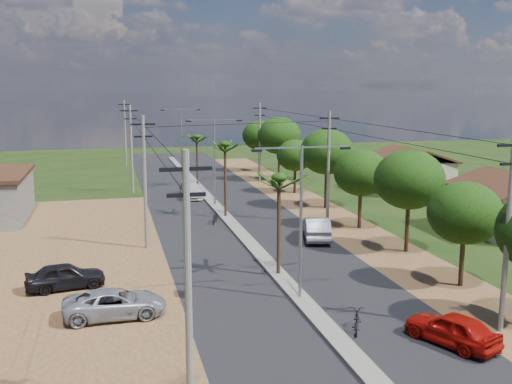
{
  "coord_description": "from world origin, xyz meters",
  "views": [
    {
      "loc": [
        -9.24,
        -27.98,
        10.89
      ],
      "look_at": [
        1.4,
        15.07,
        3.0
      ],
      "focal_mm": 42.0,
      "sensor_mm": 36.0,
      "label": 1
    }
  ],
  "objects_px": {
    "car_silver_mid": "(317,229)",
    "roadside_sign": "(188,288)",
    "car_parked_silver": "(115,304)",
    "car_white_far": "(192,191)",
    "car_parked_dark": "(65,277)",
    "moto_rider_east": "(356,322)",
    "car_red_near": "(452,329)"
  },
  "relations": [
    {
      "from": "car_white_far",
      "to": "car_parked_dark",
      "type": "relative_size",
      "value": 1.15
    },
    {
      "from": "car_red_near",
      "to": "car_parked_silver",
      "type": "height_order",
      "value": "car_red_near"
    },
    {
      "from": "car_parked_dark",
      "to": "car_white_far",
      "type": "bearing_deg",
      "value": -32.89
    },
    {
      "from": "car_red_near",
      "to": "car_silver_mid",
      "type": "bearing_deg",
      "value": -115.62
    },
    {
      "from": "car_silver_mid",
      "to": "roadside_sign",
      "type": "distance_m",
      "value": 14.15
    },
    {
      "from": "car_parked_silver",
      "to": "roadside_sign",
      "type": "height_order",
      "value": "car_parked_silver"
    },
    {
      "from": "car_parked_dark",
      "to": "moto_rider_east",
      "type": "xyz_separation_m",
      "value": [
        13.01,
        -9.12,
        -0.23
      ]
    },
    {
      "from": "car_parked_silver",
      "to": "car_parked_dark",
      "type": "xyz_separation_m",
      "value": [
        -2.54,
        4.8,
        0.04
      ]
    },
    {
      "from": "car_silver_mid",
      "to": "moto_rider_east",
      "type": "bearing_deg",
      "value": 92.03
    },
    {
      "from": "car_parked_dark",
      "to": "moto_rider_east",
      "type": "relative_size",
      "value": 2.3
    },
    {
      "from": "car_silver_mid",
      "to": "moto_rider_east",
      "type": "distance_m",
      "value": 16.38
    },
    {
      "from": "car_red_near",
      "to": "car_silver_mid",
      "type": "height_order",
      "value": "car_silver_mid"
    },
    {
      "from": "car_parked_silver",
      "to": "car_white_far",
      "type": "bearing_deg",
      "value": -16.23
    },
    {
      "from": "car_white_far",
      "to": "roadside_sign",
      "type": "bearing_deg",
      "value": -95.19
    },
    {
      "from": "car_parked_silver",
      "to": "roadside_sign",
      "type": "relative_size",
      "value": 4.38
    },
    {
      "from": "car_silver_mid",
      "to": "roadside_sign",
      "type": "xyz_separation_m",
      "value": [
        -10.5,
        -9.48,
        -0.35
      ]
    },
    {
      "from": "car_silver_mid",
      "to": "car_parked_dark",
      "type": "relative_size",
      "value": 1.17
    },
    {
      "from": "car_parked_dark",
      "to": "roadside_sign",
      "type": "xyz_separation_m",
      "value": [
        6.31,
        -2.68,
        -0.26
      ]
    },
    {
      "from": "car_white_far",
      "to": "car_parked_silver",
      "type": "distance_m",
      "value": 30.81
    },
    {
      "from": "car_red_near",
      "to": "roadside_sign",
      "type": "xyz_separation_m",
      "value": [
        -10.08,
        8.7,
        -0.25
      ]
    },
    {
      "from": "car_red_near",
      "to": "car_silver_mid",
      "type": "xyz_separation_m",
      "value": [
        0.42,
        18.18,
        0.11
      ]
    },
    {
      "from": "car_red_near",
      "to": "car_parked_silver",
      "type": "distance_m",
      "value": 15.33
    },
    {
      "from": "moto_rider_east",
      "to": "car_parked_silver",
      "type": "bearing_deg",
      "value": 0.84
    },
    {
      "from": "car_parked_dark",
      "to": "moto_rider_east",
      "type": "bearing_deg",
      "value": -135.51
    },
    {
      "from": "car_white_far",
      "to": "car_parked_dark",
      "type": "bearing_deg",
      "value": -109.37
    },
    {
      "from": "car_silver_mid",
      "to": "roadside_sign",
      "type": "relative_size",
      "value": 4.45
    },
    {
      "from": "car_parked_silver",
      "to": "car_silver_mid",
      "type": "bearing_deg",
      "value": -52.52
    },
    {
      "from": "car_silver_mid",
      "to": "moto_rider_east",
      "type": "relative_size",
      "value": 2.7
    },
    {
      "from": "moto_rider_east",
      "to": "roadside_sign",
      "type": "bearing_deg",
      "value": -20.59
    },
    {
      "from": "car_parked_dark",
      "to": "roadside_sign",
      "type": "bearing_deg",
      "value": -123.48
    },
    {
      "from": "car_red_near",
      "to": "roadside_sign",
      "type": "bearing_deg",
      "value": -65.1
    },
    {
      "from": "car_white_far",
      "to": "moto_rider_east",
      "type": "bearing_deg",
      "value": -82.44
    }
  ]
}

